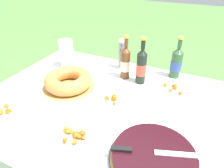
{
  "coord_description": "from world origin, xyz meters",
  "views": [
    {
      "loc": [
        0.51,
        -0.88,
        1.5
      ],
      "look_at": [
        0.04,
        0.12,
        0.8
      ],
      "focal_mm": 32.0,
      "sensor_mm": 36.0,
      "label": 1
    }
  ],
  "objects_px": {
    "snack_plate_near": "(114,99)",
    "snack_plate_far": "(1,112)",
    "cider_bottle_green": "(176,63)",
    "serving_knife": "(148,151)",
    "paper_towel_roll": "(67,54)",
    "snack_plate_right": "(175,89)",
    "cider_bottle_amber": "(125,62)",
    "berry_tart": "(154,157)",
    "juice_bottle_red": "(141,66)",
    "bundt_cake": "(68,81)",
    "cup_stack": "(123,55)",
    "snack_plate_left": "(75,137)"
  },
  "relations": [
    {
      "from": "snack_plate_right",
      "to": "paper_towel_roll",
      "type": "relative_size",
      "value": 1.0
    },
    {
      "from": "cup_stack",
      "to": "snack_plate_right",
      "type": "height_order",
      "value": "cup_stack"
    },
    {
      "from": "bundt_cake",
      "to": "cup_stack",
      "type": "xyz_separation_m",
      "value": [
        0.23,
        0.41,
        0.07
      ]
    },
    {
      "from": "snack_plate_near",
      "to": "snack_plate_right",
      "type": "height_order",
      "value": "snack_plate_right"
    },
    {
      "from": "cup_stack",
      "to": "cider_bottle_green",
      "type": "xyz_separation_m",
      "value": [
        0.4,
        0.04,
        -0.01
      ]
    },
    {
      "from": "bundt_cake",
      "to": "snack_plate_right",
      "type": "relative_size",
      "value": 1.56
    },
    {
      "from": "cider_bottle_amber",
      "to": "snack_plate_left",
      "type": "relative_size",
      "value": 1.51
    },
    {
      "from": "bundt_cake",
      "to": "cup_stack",
      "type": "height_order",
      "value": "cup_stack"
    },
    {
      "from": "berry_tart",
      "to": "snack_plate_right",
      "type": "xyz_separation_m",
      "value": [
        -0.02,
        0.61,
        -0.02
      ]
    },
    {
      "from": "serving_knife",
      "to": "bundt_cake",
      "type": "distance_m",
      "value": 0.75
    },
    {
      "from": "serving_knife",
      "to": "juice_bottle_red",
      "type": "bearing_deg",
      "value": 91.18
    },
    {
      "from": "berry_tart",
      "to": "cup_stack",
      "type": "height_order",
      "value": "cup_stack"
    },
    {
      "from": "snack_plate_left",
      "to": "cup_stack",
      "type": "bearing_deg",
      "value": 95.78
    },
    {
      "from": "snack_plate_far",
      "to": "juice_bottle_red",
      "type": "bearing_deg",
      "value": 47.96
    },
    {
      "from": "bundt_cake",
      "to": "snack_plate_far",
      "type": "xyz_separation_m",
      "value": [
        -0.18,
        -0.4,
        -0.04
      ]
    },
    {
      "from": "cider_bottle_green",
      "to": "cider_bottle_amber",
      "type": "distance_m",
      "value": 0.37
    },
    {
      "from": "bundt_cake",
      "to": "snack_plate_left",
      "type": "height_order",
      "value": "bundt_cake"
    },
    {
      "from": "snack_plate_near",
      "to": "paper_towel_roll",
      "type": "relative_size",
      "value": 1.04
    },
    {
      "from": "serving_knife",
      "to": "bundt_cake",
      "type": "relative_size",
      "value": 1.02
    },
    {
      "from": "serving_knife",
      "to": "cider_bottle_green",
      "type": "height_order",
      "value": "cider_bottle_green"
    },
    {
      "from": "snack_plate_near",
      "to": "cider_bottle_amber",
      "type": "bearing_deg",
      "value": 99.94
    },
    {
      "from": "juice_bottle_red",
      "to": "snack_plate_right",
      "type": "xyz_separation_m",
      "value": [
        0.24,
        -0.0,
        -0.12
      ]
    },
    {
      "from": "cider_bottle_green",
      "to": "juice_bottle_red",
      "type": "relative_size",
      "value": 0.92
    },
    {
      "from": "berry_tart",
      "to": "serving_knife",
      "type": "height_order",
      "value": "serving_knife"
    },
    {
      "from": "cider_bottle_amber",
      "to": "snack_plate_near",
      "type": "distance_m",
      "value": 0.33
    },
    {
      "from": "serving_knife",
      "to": "cup_stack",
      "type": "height_order",
      "value": "cup_stack"
    },
    {
      "from": "cider_bottle_green",
      "to": "cup_stack",
      "type": "bearing_deg",
      "value": -173.89
    },
    {
      "from": "juice_bottle_red",
      "to": "snack_plate_left",
      "type": "xyz_separation_m",
      "value": [
        -0.12,
        -0.65,
        -0.12
      ]
    },
    {
      "from": "snack_plate_right",
      "to": "paper_towel_roll",
      "type": "height_order",
      "value": "paper_towel_roll"
    },
    {
      "from": "snack_plate_near",
      "to": "cider_bottle_green",
      "type": "bearing_deg",
      "value": 59.38
    },
    {
      "from": "berry_tart",
      "to": "paper_towel_roll",
      "type": "height_order",
      "value": "paper_towel_roll"
    },
    {
      "from": "bundt_cake",
      "to": "cider_bottle_amber",
      "type": "relative_size",
      "value": 1.1
    },
    {
      "from": "berry_tart",
      "to": "snack_plate_right",
      "type": "height_order",
      "value": "snack_plate_right"
    },
    {
      "from": "cider_bottle_amber",
      "to": "paper_towel_roll",
      "type": "xyz_separation_m",
      "value": [
        -0.49,
        -0.04,
        -0.01
      ]
    },
    {
      "from": "serving_knife",
      "to": "cider_bottle_green",
      "type": "xyz_separation_m",
      "value": [
        -0.03,
        0.81,
        0.05
      ]
    },
    {
      "from": "paper_towel_roll",
      "to": "juice_bottle_red",
      "type": "bearing_deg",
      "value": 1.79
    },
    {
      "from": "snack_plate_near",
      "to": "snack_plate_right",
      "type": "relative_size",
      "value": 1.04
    },
    {
      "from": "berry_tart",
      "to": "serving_knife",
      "type": "bearing_deg",
      "value": -160.31
    },
    {
      "from": "cup_stack",
      "to": "juice_bottle_red",
      "type": "xyz_separation_m",
      "value": [
        0.2,
        -0.15,
        0.01
      ]
    },
    {
      "from": "berry_tart",
      "to": "juice_bottle_red",
      "type": "height_order",
      "value": "juice_bottle_red"
    },
    {
      "from": "snack_plate_right",
      "to": "bundt_cake",
      "type": "bearing_deg",
      "value": -158.31
    },
    {
      "from": "serving_knife",
      "to": "paper_towel_roll",
      "type": "distance_m",
      "value": 1.04
    },
    {
      "from": "cup_stack",
      "to": "juice_bottle_red",
      "type": "height_order",
      "value": "juice_bottle_red"
    },
    {
      "from": "serving_knife",
      "to": "snack_plate_far",
      "type": "height_order",
      "value": "serving_knife"
    },
    {
      "from": "snack_plate_near",
      "to": "snack_plate_far",
      "type": "bearing_deg",
      "value": -143.76
    },
    {
      "from": "cup_stack",
      "to": "snack_plate_left",
      "type": "bearing_deg",
      "value": -84.22
    },
    {
      "from": "snack_plate_right",
      "to": "paper_towel_roll",
      "type": "distance_m",
      "value": 0.86
    },
    {
      "from": "berry_tart",
      "to": "cider_bottle_green",
      "type": "distance_m",
      "value": 0.81
    },
    {
      "from": "cup_stack",
      "to": "bundt_cake",
      "type": "bearing_deg",
      "value": -119.1
    },
    {
      "from": "cider_bottle_amber",
      "to": "berry_tart",
      "type": "bearing_deg",
      "value": -58.25
    }
  ]
}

